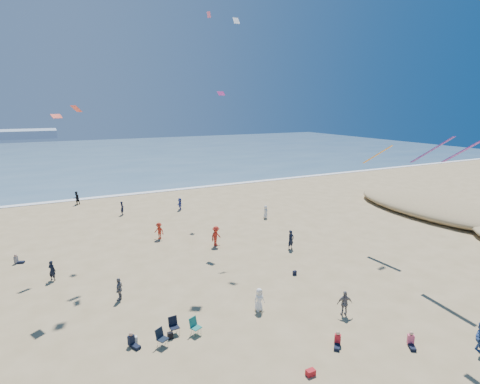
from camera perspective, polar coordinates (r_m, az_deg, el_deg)
name	(u,v)px	position (r m, az deg, el deg)	size (l,w,h in m)	color
ocean	(85,156)	(106.83, -22.61, 5.07)	(220.00, 100.00, 0.06)	#476B84
surf_line	(114,196)	(57.73, -18.61, -0.55)	(220.00, 1.20, 0.08)	white
standing_flyers	(202,252)	(32.01, -5.83, -9.15)	(29.90, 46.07, 1.90)	slate
seated_group	(227,327)	(22.88, -1.93, -19.94)	(21.13, 27.06, 0.84)	silver
chair_cluster	(178,330)	(22.77, -9.45, -20.07)	(2.80, 1.52, 1.00)	black
white_tote	(134,340)	(23.04, -15.83, -20.87)	(0.35, 0.20, 0.40)	silver
black_backpack	(170,335)	(22.98, -10.58, -20.69)	(0.30, 0.22, 0.38)	black
cooler	(311,373)	(20.56, 10.71, -25.42)	(0.45, 0.30, 0.30)	#B41920
navy_bag	(295,273)	(30.10, 8.32, -12.09)	(0.28, 0.18, 0.34)	black
kites_aloft	(284,67)	(29.59, 6.65, 18.35)	(38.24, 38.24, 26.35)	white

